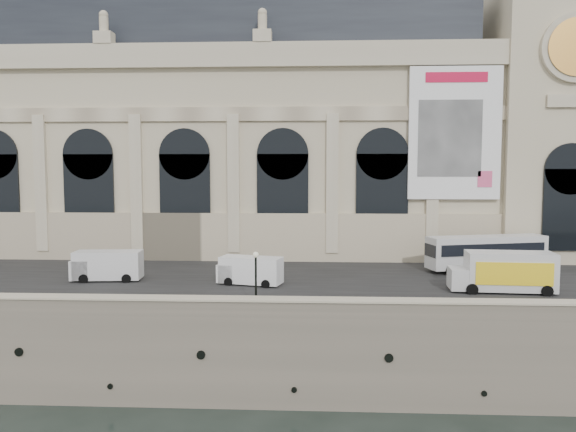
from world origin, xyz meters
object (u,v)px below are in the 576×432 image
box_truck (504,272)px  van_c (104,266)px  lamp_right (256,280)px  van_b (247,270)px  bus_right (486,252)px

box_truck → van_c: bearing=175.0°
lamp_right → van_b: bearing=101.1°
bus_right → lamp_right: 24.74m
bus_right → van_c: 34.26m
bus_right → lamp_right: lamp_right is taller
box_truck → lamp_right: lamp_right is taller
van_b → box_truck: (20.10, -1.86, 0.39)m
lamp_right → van_c: bearing=147.6°
box_truck → van_b: bearing=174.7°
van_c → box_truck: bearing=-5.0°
box_truck → bus_right: bearing=81.7°
van_c → box_truck: box_truck is taller
bus_right → box_truck: size_ratio=1.45×
van_b → van_c: size_ratio=0.94×
bus_right → van_b: bearing=-162.1°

